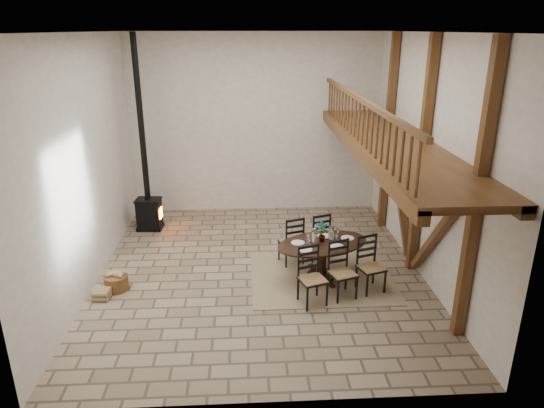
{
  "coord_description": "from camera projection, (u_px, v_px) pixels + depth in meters",
  "views": [
    {
      "loc": [
        -0.29,
        -9.57,
        5.06
      ],
      "look_at": [
        0.28,
        0.4,
        1.44
      ],
      "focal_mm": 32.0,
      "sensor_mm": 36.0,
      "label": 1
    }
  ],
  "objects": [
    {
      "name": "ground",
      "position": [
        261.0,
        271.0,
        10.73
      ],
      "size": [
        8.0,
        8.0,
        0.0
      ],
      "primitive_type": "plane",
      "color": "#9B8467",
      "rests_on": "ground"
    },
    {
      "name": "room_shell",
      "position": [
        318.0,
        136.0,
        9.76
      ],
      "size": [
        7.02,
        8.02,
        5.01
      ],
      "color": "white",
      "rests_on": "ground"
    },
    {
      "name": "wood_stove",
      "position": [
        147.0,
        189.0,
        12.63
      ],
      "size": [
        0.69,
        0.55,
        5.0
      ],
      "rotation": [
        0.0,
        0.0,
        -0.08
      ],
      "color": "black",
      "rests_on": "ground"
    },
    {
      "name": "rug",
      "position": [
        321.0,
        277.0,
        10.47
      ],
      "size": [
        3.0,
        2.5,
        0.02
      ],
      "primitive_type": "cube",
      "color": "#9E8465",
      "rests_on": "ground"
    },
    {
      "name": "dining_table",
      "position": [
        325.0,
        261.0,
        10.21
      ],
      "size": [
        2.35,
        2.57,
        1.28
      ],
      "rotation": [
        0.0,
        0.0,
        0.33
      ],
      "color": "black",
      "rests_on": "ground"
    },
    {
      "name": "log_stack",
      "position": [
        102.0,
        294.0,
        9.6
      ],
      "size": [
        0.33,
        0.34,
        0.21
      ],
      "rotation": [
        0.0,
        0.0,
        -0.09
      ],
      "color": "tan",
      "rests_on": "ground"
    },
    {
      "name": "log_basket",
      "position": [
        116.0,
        282.0,
        9.92
      ],
      "size": [
        0.48,
        0.48,
        0.4
      ],
      "rotation": [
        0.0,
        0.0,
        -0.06
      ],
      "color": "brown",
      "rests_on": "ground"
    }
  ]
}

